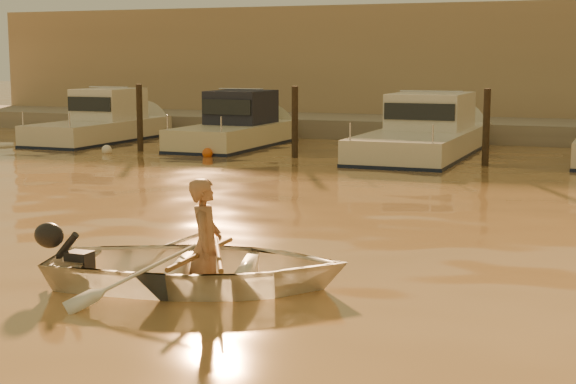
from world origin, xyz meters
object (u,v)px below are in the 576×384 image
at_px(moored_boat_1, 234,127).
at_px(waterfront_building, 546,68).
at_px(dinghy, 198,266).
at_px(moored_boat_2, 424,133).
at_px(moored_boat_0, 100,123).
at_px(person, 206,245).

distance_m(moored_boat_1, waterfront_building, 13.96).
distance_m(dinghy, waterfront_building, 27.04).
height_order(dinghy, moored_boat_1, moored_boat_1).
bearing_deg(dinghy, waterfront_building, -18.89).
relative_size(moored_boat_2, waterfront_building, 0.19).
distance_m(moored_boat_0, moored_boat_1, 4.97).
relative_size(moored_boat_1, moored_boat_2, 0.74).
xyz_separation_m(person, moored_boat_1, (-7.00, 15.89, 0.11)).
relative_size(dinghy, moored_boat_2, 0.42).
bearing_deg(moored_boat_1, moored_boat_2, 0.00).
relative_size(person, moored_boat_1, 0.25).
distance_m(moored_boat_0, waterfront_building, 17.41).
height_order(moored_boat_1, moored_boat_2, same).
height_order(person, moored_boat_0, moored_boat_0).
distance_m(moored_boat_1, moored_boat_2, 6.10).
bearing_deg(waterfront_building, dinghy, -93.19).
bearing_deg(dinghy, person, -90.00).
bearing_deg(dinghy, moored_boat_1, 7.75).
height_order(moored_boat_0, waterfront_building, waterfront_building).
xyz_separation_m(moored_boat_2, waterfront_building, (2.30, 11.00, 1.77)).
height_order(person, moored_boat_2, moored_boat_2).
distance_m(person, moored_boat_1, 17.36).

